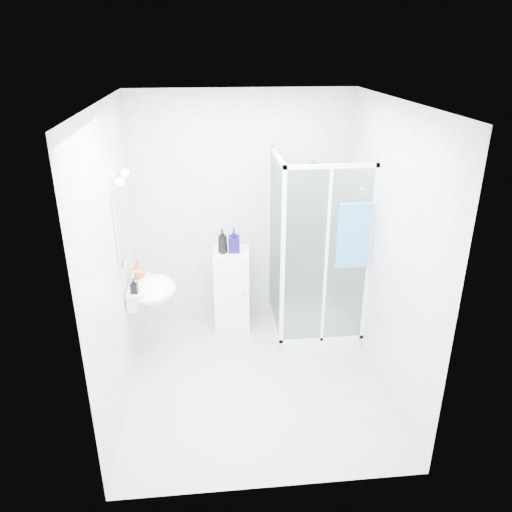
{
  "coord_description": "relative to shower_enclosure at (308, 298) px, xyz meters",
  "views": [
    {
      "loc": [
        -0.4,
        -3.98,
        3.03
      ],
      "look_at": [
        0.05,
        0.35,
        1.15
      ],
      "focal_mm": 35.0,
      "sensor_mm": 36.0,
      "label": 1
    }
  ],
  "objects": [
    {
      "name": "hand_towel",
      "position": [
        0.32,
        -0.4,
        0.88
      ],
      "size": [
        0.31,
        0.05,
        0.66
      ],
      "color": "#3380C0",
      "rests_on": "shower_enclosure"
    },
    {
      "name": "storage_cabinet",
      "position": [
        -0.82,
        0.24,
        0.02
      ],
      "size": [
        0.42,
        0.43,
        0.94
      ],
      "rotation": [
        0.0,
        0.0,
        -0.08
      ],
      "color": "white",
      "rests_on": "ground"
    },
    {
      "name": "shampoo_bottle_b",
      "position": [
        -0.79,
        0.22,
        0.62
      ],
      "size": [
        0.13,
        0.13,
        0.27
      ],
      "primitive_type": "imported",
      "rotation": [
        0.0,
        0.0,
        -0.08
      ],
      "color": "#0E0A40",
      "rests_on": "storage_cabinet"
    },
    {
      "name": "mirror",
      "position": [
        -1.85,
        -0.32,
        1.05
      ],
      "size": [
        0.02,
        0.6,
        0.7
      ],
      "primitive_type": "cube",
      "color": "white",
      "rests_on": "room"
    },
    {
      "name": "shampoo_bottle_a",
      "position": [
        -0.91,
        0.2,
        0.62
      ],
      "size": [
        0.13,
        0.13,
        0.27
      ],
      "primitive_type": "imported",
      "rotation": [
        0.0,
        0.0,
        -0.31
      ],
      "color": "black",
      "rests_on": "storage_cabinet"
    },
    {
      "name": "soap_dispenser_black",
      "position": [
        -1.77,
        -0.51,
        0.49
      ],
      "size": [
        0.07,
        0.07,
        0.15
      ],
      "primitive_type": "imported",
      "rotation": [
        0.0,
        0.0,
        -0.1
      ],
      "color": "black",
      "rests_on": "wall_basin"
    },
    {
      "name": "vanity_lights",
      "position": [
        -1.8,
        -0.32,
        1.47
      ],
      "size": [
        0.1,
        0.4,
        0.08
      ],
      "color": "silver",
      "rests_on": "room"
    },
    {
      "name": "wall_basin",
      "position": [
        -1.66,
        -0.32,
        0.35
      ],
      "size": [
        0.46,
        0.56,
        0.35
      ],
      "color": "white",
      "rests_on": "ground"
    },
    {
      "name": "room",
      "position": [
        -0.67,
        -0.77,
        0.85
      ],
      "size": [
        2.4,
        2.6,
        2.6
      ],
      "color": "white",
      "rests_on": "ground"
    },
    {
      "name": "soap_dispenser_orange",
      "position": [
        -1.77,
        -0.18,
        0.51
      ],
      "size": [
        0.14,
        0.14,
        0.18
      ],
      "primitive_type": "imported",
      "rotation": [
        0.0,
        0.0,
        0.02
      ],
      "color": "#B24714",
      "rests_on": "wall_basin"
    },
    {
      "name": "wall_hooks",
      "position": [
        -0.92,
        0.49,
        1.17
      ],
      "size": [
        0.23,
        0.06,
        0.03
      ],
      "color": "silver",
      "rests_on": "room"
    },
    {
      "name": "shower_enclosure",
      "position": [
        0.0,
        0.0,
        0.0
      ],
      "size": [
        0.9,
        0.95,
        2.0
      ],
      "color": "white",
      "rests_on": "ground"
    }
  ]
}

